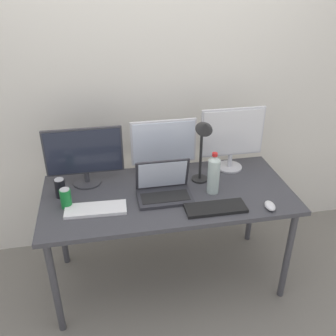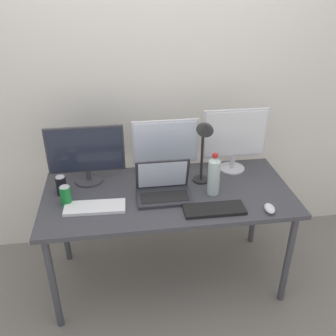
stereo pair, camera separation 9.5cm
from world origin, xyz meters
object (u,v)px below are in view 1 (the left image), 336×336
object	(u,v)px
monitor_center	(164,146)
water_bottle	(214,174)
soda_can_near_keyboard	(66,198)
mouse_by_keyboard	(270,206)
monitor_right	(232,136)
desk_lamp	(203,139)
work_desk	(168,201)
keyboard_aux	(96,209)
keyboard_main	(216,208)
monitor_left	(84,155)
soda_can_by_laptop	(60,188)
laptop_silver	(164,188)

from	to	relation	value
monitor_center	water_bottle	world-z (taller)	monitor_center
soda_can_near_keyboard	mouse_by_keyboard	bearing A→B (deg)	-11.51
monitor_right	desk_lamp	bearing A→B (deg)	-146.38
work_desk	water_bottle	xyz separation A→B (m)	(0.28, -0.05, 0.19)
keyboard_aux	soda_can_near_keyboard	distance (m)	0.19
work_desk	mouse_by_keyboard	distance (m)	0.64
mouse_by_keyboard	keyboard_aux	bearing A→B (deg)	175.30
keyboard_main	water_bottle	world-z (taller)	water_bottle
monitor_left	monitor_center	xyz separation A→B (m)	(0.53, 0.03, 0.00)
soda_can_near_keyboard	soda_can_by_laptop	xyz separation A→B (m)	(-0.04, 0.13, 0.00)
work_desk	water_bottle	distance (m)	0.35
mouse_by_keyboard	work_desk	bearing A→B (deg)	157.83
monitor_left	monitor_center	world-z (taller)	monitor_center
soda_can_near_keyboard	soda_can_by_laptop	bearing A→B (deg)	107.60
monitor_center	desk_lamp	distance (m)	0.30
monitor_right	keyboard_aux	world-z (taller)	monitor_right
monitor_left	mouse_by_keyboard	size ratio (longest dim) A/B	4.98
work_desk	keyboard_aux	world-z (taller)	keyboard_aux
water_bottle	soda_can_near_keyboard	xyz separation A→B (m)	(-0.92, 0.00, -0.07)
water_bottle	laptop_silver	bearing A→B (deg)	177.39
work_desk	soda_can_by_laptop	size ratio (longest dim) A/B	12.70
mouse_by_keyboard	soda_can_by_laptop	world-z (taller)	soda_can_by_laptop
desk_lamp	monitor_right	bearing A→B (deg)	33.62
mouse_by_keyboard	soda_can_by_laptop	size ratio (longest dim) A/B	0.80
laptop_silver	monitor_center	bearing A→B (deg)	79.72
laptop_silver	mouse_by_keyboard	world-z (taller)	laptop_silver
monitor_center	monitor_right	xyz separation A→B (m)	(0.48, -0.00, 0.03)
keyboard_main	soda_can_near_keyboard	xyz separation A→B (m)	(-0.88, 0.20, 0.05)
monitor_right	soda_can_near_keyboard	distance (m)	1.18
soda_can_by_laptop	work_desk	bearing A→B (deg)	-6.84
keyboard_main	desk_lamp	bearing A→B (deg)	90.95
monitor_left	desk_lamp	size ratio (longest dim) A/B	1.07
soda_can_by_laptop	desk_lamp	xyz separation A→B (m)	(0.91, -0.01, 0.26)
soda_can_by_laptop	laptop_silver	bearing A→B (deg)	-9.94
keyboard_main	soda_can_by_laptop	bearing A→B (deg)	161.15
laptop_silver	keyboard_aux	bearing A→B (deg)	-168.68
laptop_silver	water_bottle	size ratio (longest dim) A/B	1.21
mouse_by_keyboard	soda_can_near_keyboard	xyz separation A→B (m)	(-1.20, 0.24, 0.04)
monitor_center	keyboard_main	world-z (taller)	monitor_center
monitor_center	laptop_silver	world-z (taller)	monitor_center
laptop_silver	keyboard_aux	xyz separation A→B (m)	(-0.43, -0.09, -0.05)
monitor_center	mouse_by_keyboard	world-z (taller)	monitor_center
work_desk	desk_lamp	distance (m)	0.46
laptop_silver	keyboard_main	distance (m)	0.35
soda_can_by_laptop	soda_can_near_keyboard	bearing A→B (deg)	-72.40
keyboard_main	soda_can_by_laptop	distance (m)	0.97
work_desk	soda_can_by_laptop	distance (m)	0.69
water_bottle	desk_lamp	size ratio (longest dim) A/B	0.59
work_desk	water_bottle	size ratio (longest dim) A/B	5.72
keyboard_main	keyboard_aux	size ratio (longest dim) A/B	1.01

